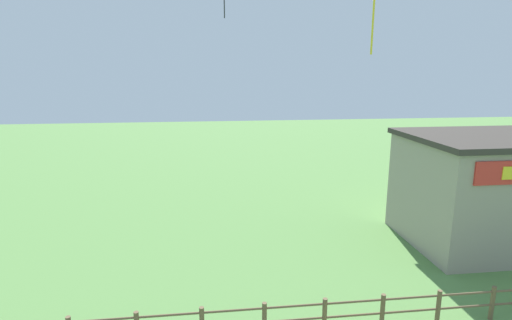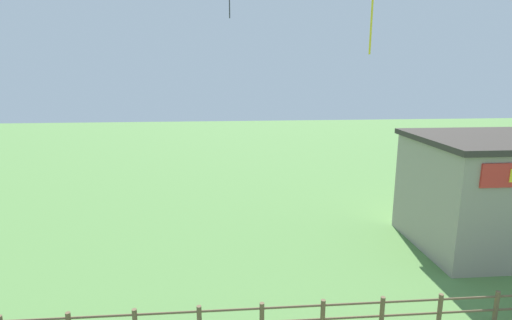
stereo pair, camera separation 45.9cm
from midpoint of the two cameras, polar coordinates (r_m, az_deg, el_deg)
The scene contains 2 objects.
wooden_fence at distance 12.52m, azimuth 0.08°, elevation -21.68°, with size 21.85×0.14×1.14m.
seaside_building at distance 21.14m, azimuth 31.46°, elevation -3.54°, with size 8.78×5.75×4.97m.
Camera 1 is at (-1.52, -2.95, 7.69)m, focal length 28.00 mm.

